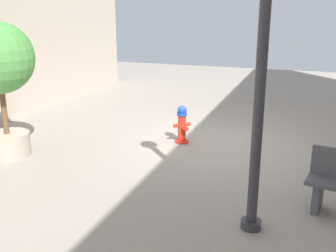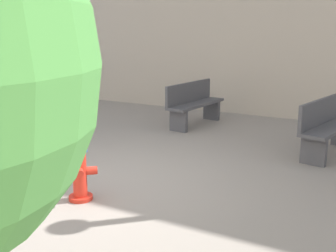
# 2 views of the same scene
# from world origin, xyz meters

# --- Properties ---
(ground_plane) EXTENTS (23.40, 23.40, 0.00)m
(ground_plane) POSITION_xyz_m (0.00, 0.00, 0.00)
(ground_plane) COLOR gray
(fire_hydrant) EXTENTS (0.36, 0.36, 0.85)m
(fire_hydrant) POSITION_xyz_m (0.67, 0.17, 0.42)
(fire_hydrant) COLOR red
(fire_hydrant) RESTS_ON ground_plane
(bench_near) EXTENTS (1.82, 0.61, 0.95)m
(bench_near) POSITION_xyz_m (-3.81, -0.41, 0.50)
(bench_near) COLOR #4C4C51
(bench_near) RESTS_ON ground_plane
(bench_far) EXTENTS (1.82, 0.77, 0.95)m
(bench_far) POSITION_xyz_m (-2.88, 2.54, 0.50)
(bench_far) COLOR #4C4C51
(bench_far) RESTS_ON ground_plane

